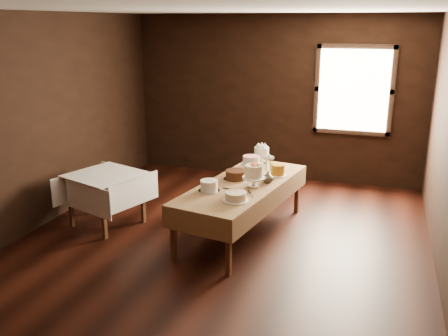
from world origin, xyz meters
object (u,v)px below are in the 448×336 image
side_table (105,180)px  flower_vase (268,177)px  display_table (243,187)px  cake_server_d (269,180)px  cake_flowers (254,177)px  cake_swirl (209,186)px  cake_server_e (214,184)px  cake_caramel (278,170)px  cake_server_b (252,195)px  cake_cream (236,197)px  cake_lattice (251,164)px  cake_chocolate (236,175)px  cake_meringue (261,156)px  cake_server_a (235,190)px  cake_server_c (246,177)px

side_table → flower_vase: bearing=10.3°
display_table → cake_server_d: (0.29, 0.20, 0.05)m
display_table → cake_flowers: (0.17, -0.09, 0.18)m
cake_swirl → display_table: bearing=53.9°
cake_server_e → cake_caramel: bearing=83.9°
cake_swirl → cake_server_b: cake_swirl is taller
cake_flowers → side_table: bearing=-175.1°
cake_caramel → cake_flowers: bearing=-108.5°
display_table → cake_flowers: size_ratio=7.82×
display_table → cake_cream: cake_cream is taller
cake_flowers → cake_server_d: size_ratio=1.27×
cake_caramel → cake_server_e: 0.93m
display_table → cake_server_b: cake_server_b is taller
cake_lattice → cake_caramel: size_ratio=1.26×
side_table → cake_server_e: bearing=3.4°
cake_chocolate → cake_server_b: cake_chocolate is taller
cake_caramel → cake_server_e: bearing=-137.1°
cake_meringue → cake_caramel: cake_meringue is taller
cake_swirl → cake_server_a: size_ratio=1.11×
cake_lattice → cake_server_e: 0.78m
cake_server_c → display_table: bearing=-173.2°
cake_chocolate → cake_server_e: cake_chocolate is taller
cake_lattice → cake_cream: bearing=-83.2°
cake_chocolate → cake_server_b: 0.64m
display_table → cake_lattice: (-0.04, 0.55, 0.15)m
display_table → cake_chocolate: (-0.13, 0.12, 0.11)m
cake_server_d → cake_server_c: bearing=145.2°
side_table → cake_server_c: bearing=16.3°
cake_caramel → flower_vase: 0.34m
cake_server_d → cake_server_e: bearing=-172.4°
flower_vase → cake_lattice: bearing=128.8°
cake_chocolate → cake_server_e: 0.35m
cake_lattice → cake_meringue: bearing=81.5°
cake_caramel → cake_server_a: (-0.36, -0.73, -0.07)m
cake_server_a → side_table: bearing=179.8°
cake_swirl → cake_server_e: (-0.02, 0.24, -0.06)m
cake_server_e → flower_vase: size_ratio=1.62×
cake_flowers → cake_server_c: bearing=119.3°
cake_swirl → cake_cream: size_ratio=0.79×
cake_lattice → cake_server_b: 0.99m
cake_caramel → cake_server_b: bearing=-98.0°
cake_server_a → cake_server_c: size_ratio=1.00×
cake_meringue → cake_server_a: (-0.03, -1.18, -0.12)m
display_table → side_table: (-1.83, -0.26, -0.01)m
cake_flowers → cake_swirl: (-0.47, -0.32, -0.06)m
cake_server_a → cake_server_d: same height
side_table → cake_server_d: bearing=12.3°
cake_server_d → cake_server_e: (-0.62, -0.37, 0.00)m
flower_vase → cake_server_d: bearing=94.5°
cake_server_a → cake_server_e: size_ratio=1.00×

